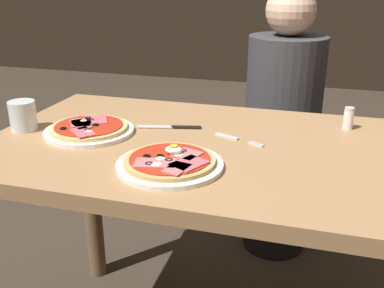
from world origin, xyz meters
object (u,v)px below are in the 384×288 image
Objects in this scene: diner_person at (281,134)px; dining_table at (216,186)px; pizza_across_left at (89,129)px; knife at (174,127)px; fork at (235,139)px; salt_shaker at (348,118)px; water_glass_far at (23,118)px; pizza_foreground at (170,163)px.

dining_table is at bearing 80.98° from diner_person.
pizza_across_left is at bearing 56.74° from diner_person.
pizza_across_left is at bearing -153.55° from knife.
knife reaches higher than dining_table.
fork is at bearing 51.83° from dining_table.
fork is 2.25× the size of salt_shaker.
pizza_across_left is at bearing 8.05° from water_glass_far.
salt_shaker is at bearing 15.28° from knife.
fork is at bearing 63.75° from pizza_foreground.
pizza_foreground is at bearing -116.25° from fork.
diner_person is at bearing 80.98° from dining_table.
pizza_foreground is 0.26m from fork.
pizza_across_left is 0.25m from knife.
diner_person reaches higher than salt_shaker.
dining_table is 4.94× the size of pizza_across_left.
pizza_across_left is 0.22× the size of diner_person.
pizza_foreground is 0.53m from water_glass_far.
diner_person is (0.08, 0.69, -0.22)m from fork.
water_glass_far is 0.59× the size of fork.
pizza_foreground reaches higher than pizza_across_left.
diner_person is at bearing 114.17° from salt_shaker.
pizza_foreground reaches higher than knife.
water_glass_far reaches higher than salt_shaker.
dining_table is 0.76m from diner_person.
pizza_foreground is 3.89× the size of salt_shaker.
water_glass_far is at bearing 164.81° from pizza_foreground.
knife is (-0.16, 0.10, 0.13)m from dining_table.
water_glass_far is at bearing -171.29° from fork.
diner_person is at bearing 78.27° from pizza_foreground.
water_glass_far is (-0.20, -0.03, 0.03)m from pizza_across_left.
fork is at bearing 83.61° from diner_person.
dining_table is 0.61m from water_glass_far.
pizza_foreground is 2.95× the size of water_glass_far.
fork is 0.73m from diner_person.
pizza_foreground reaches higher than fork.
fork is at bearing 9.02° from pizza_across_left.
diner_person is (0.28, 0.65, -0.22)m from knife.
pizza_across_left reaches higher than fork.
salt_shaker reaches higher than dining_table.
salt_shaker is at bearing 44.51° from pizza_foreground.
pizza_foreground is 1.73× the size of fork.
pizza_across_left is 3.90× the size of salt_shaker.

